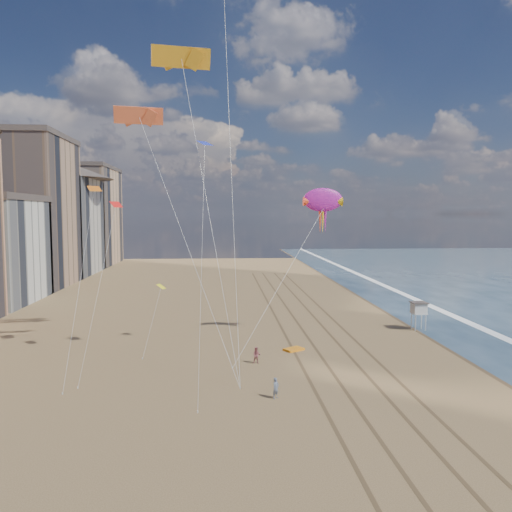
{
  "coord_description": "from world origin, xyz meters",
  "views": [
    {
      "loc": [
        -8.52,
        -26.28,
        13.92
      ],
      "look_at": [
        -4.85,
        26.0,
        9.5
      ],
      "focal_mm": 35.0,
      "sensor_mm": 36.0,
      "label": 1
    }
  ],
  "objects_px": {
    "grounded_kite": "(294,349)",
    "show_kite": "(323,200)",
    "kite_flyer_a": "(276,388)",
    "lifeguard_stand": "(419,308)",
    "kite_flyer_b": "(257,355)"
  },
  "relations": [
    {
      "from": "kite_flyer_a",
      "to": "lifeguard_stand",
      "type": "bearing_deg",
      "value": 3.66
    },
    {
      "from": "kite_flyer_a",
      "to": "kite_flyer_b",
      "type": "height_order",
      "value": "kite_flyer_a"
    },
    {
      "from": "lifeguard_stand",
      "to": "show_kite",
      "type": "height_order",
      "value": "show_kite"
    },
    {
      "from": "lifeguard_stand",
      "to": "kite_flyer_b",
      "type": "bearing_deg",
      "value": -149.07
    },
    {
      "from": "lifeguard_stand",
      "to": "grounded_kite",
      "type": "distance_m",
      "value": 18.38
    },
    {
      "from": "show_kite",
      "to": "grounded_kite",
      "type": "bearing_deg",
      "value": -126.87
    },
    {
      "from": "grounded_kite",
      "to": "kite_flyer_b",
      "type": "distance_m",
      "value": 5.92
    },
    {
      "from": "show_kite",
      "to": "kite_flyer_a",
      "type": "relative_size",
      "value": 13.01
    },
    {
      "from": "lifeguard_stand",
      "to": "grounded_kite",
      "type": "relative_size",
      "value": 1.73
    },
    {
      "from": "grounded_kite",
      "to": "kite_flyer_a",
      "type": "relative_size",
      "value": 1.21
    },
    {
      "from": "grounded_kite",
      "to": "kite_flyer_b",
      "type": "bearing_deg",
      "value": -166.46
    },
    {
      "from": "grounded_kite",
      "to": "show_kite",
      "type": "distance_m",
      "value": 16.65
    },
    {
      "from": "show_kite",
      "to": "kite_flyer_a",
      "type": "height_order",
      "value": "show_kite"
    },
    {
      "from": "kite_flyer_b",
      "to": "lifeguard_stand",
      "type": "bearing_deg",
      "value": 36.36
    },
    {
      "from": "grounded_kite",
      "to": "kite_flyer_a",
      "type": "bearing_deg",
      "value": -136.18
    }
  ]
}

